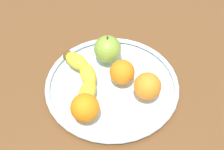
{
  "coord_description": "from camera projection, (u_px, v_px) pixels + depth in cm",
  "views": [
    {
      "loc": [
        -52.28,
        7.02,
        65.9
      ],
      "look_at": [
        0.0,
        0.0,
        4.8
      ],
      "focal_mm": 54.96,
      "sensor_mm": 36.0,
      "label": 1
    }
  ],
  "objects": [
    {
      "name": "orange_front_right",
      "position": [
        85.0,
        108.0,
        0.74
      ],
      "size": [
        6.45,
        6.45,
        6.45
      ],
      "primitive_type": "sphere",
      "color": "orange",
      "rests_on": "fruit_bowl"
    },
    {
      "name": "banana",
      "position": [
        83.0,
        74.0,
        0.82
      ],
      "size": [
        17.95,
        8.66,
        3.74
      ],
      "rotation": [
        0.0,
        0.0,
        0.17
      ],
      "color": "yellow",
      "rests_on": "fruit_bowl"
    },
    {
      "name": "fruit_bowl",
      "position": [
        112.0,
        85.0,
        0.84
      ],
      "size": [
        32.67,
        32.67,
        1.8
      ],
      "color": "silver",
      "rests_on": "ground_plane"
    },
    {
      "name": "ground_plane",
      "position": [
        112.0,
        93.0,
        0.86
      ],
      "size": [
        118.47,
        118.47,
        4.0
      ],
      "primitive_type": "cube",
      "color": "brown"
    },
    {
      "name": "apple",
      "position": [
        107.0,
        49.0,
        0.86
      ],
      "size": [
        6.93,
        6.93,
        7.73
      ],
      "color": "#83A638",
      "rests_on": "fruit_bowl"
    },
    {
      "name": "orange_front_left",
      "position": [
        122.0,
        72.0,
        0.81
      ],
      "size": [
        6.04,
        6.04,
        6.04
      ],
      "primitive_type": "sphere",
      "color": "orange",
      "rests_on": "fruit_bowl"
    },
    {
      "name": "orange_center",
      "position": [
        147.0,
        86.0,
        0.78
      ],
      "size": [
        6.4,
        6.4,
        6.4
      ],
      "primitive_type": "sphere",
      "color": "orange",
      "rests_on": "fruit_bowl"
    }
  ]
}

